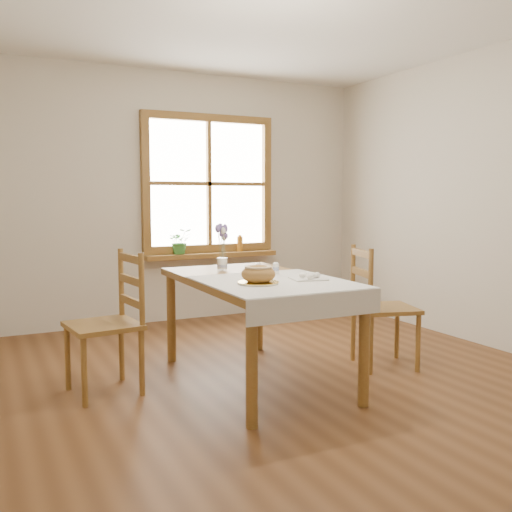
{
  "coord_description": "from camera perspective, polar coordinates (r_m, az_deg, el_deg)",
  "views": [
    {
      "loc": [
        -1.75,
        -3.27,
        1.32
      ],
      "look_at": [
        0.0,
        0.3,
        0.9
      ],
      "focal_mm": 40.0,
      "sensor_mm": 36.0,
      "label": 1
    }
  ],
  "objects": [
    {
      "name": "room_walls",
      "position": [
        3.73,
        2.08,
        11.99
      ],
      "size": [
        4.6,
        5.1,
        2.65
      ],
      "color": "beige",
      "rests_on": "ground"
    },
    {
      "name": "window_sill",
      "position": [
        6.13,
        -4.46,
        0.1
      ],
      "size": [
        1.46,
        0.2,
        0.05
      ],
      "color": "brown",
      "rests_on": "ground"
    },
    {
      "name": "ground",
      "position": [
        3.93,
        1.98,
        -13.58
      ],
      "size": [
        5.0,
        5.0,
        0.0
      ],
      "primitive_type": "plane",
      "color": "brown",
      "rests_on": "ground"
    },
    {
      "name": "flower_vase",
      "position": [
        4.39,
        -3.39,
        -0.86
      ],
      "size": [
        0.09,
        0.09,
        0.09
      ],
      "primitive_type": "cylinder",
      "rotation": [
        0.0,
        0.0,
        -0.21
      ],
      "color": "white",
      "rests_on": "dining_table"
    },
    {
      "name": "chair_left",
      "position": [
        3.95,
        -15.05,
        -6.51
      ],
      "size": [
        0.52,
        0.5,
        0.95
      ],
      "primitive_type": null,
      "rotation": [
        0.0,
        0.0,
        -1.45
      ],
      "color": "brown",
      "rests_on": "ground"
    },
    {
      "name": "egg_napkin",
      "position": [
        3.85,
        5.25,
        -2.27
      ],
      "size": [
        0.26,
        0.23,
        0.01
      ],
      "primitive_type": "cube",
      "rotation": [
        0.0,
        0.0,
        -0.2
      ],
      "color": "silver",
      "rests_on": "table_linen"
    },
    {
      "name": "salt_shaker",
      "position": [
        4.06,
        0.22,
        -1.28
      ],
      "size": [
        0.05,
        0.05,
        0.09
      ],
      "primitive_type": "cylinder",
      "rotation": [
        0.0,
        0.0,
        0.04
      ],
      "color": "white",
      "rests_on": "table_linen"
    },
    {
      "name": "window",
      "position": [
        6.16,
        -4.76,
        7.21
      ],
      "size": [
        1.46,
        0.08,
        1.46
      ],
      "color": "brown",
      "rests_on": "ground"
    },
    {
      "name": "lavender_bouquet",
      "position": [
        4.37,
        -3.41,
        1.41
      ],
      "size": [
        0.14,
        0.14,
        0.26
      ],
      "primitive_type": null,
      "color": "#655291",
      "rests_on": "flower_vase"
    },
    {
      "name": "bread_loaf",
      "position": [
        3.63,
        0.23,
        -1.66
      ],
      "size": [
        0.22,
        0.22,
        0.12
      ],
      "primitive_type": "ellipsoid",
      "color": "#AC7E3D",
      "rests_on": "bread_plate"
    },
    {
      "name": "amber_bottle",
      "position": [
        6.25,
        -1.63,
        1.31
      ],
      "size": [
        0.08,
        0.08,
        0.18
      ],
      "primitive_type": "cylinder",
      "rotation": [
        0.0,
        0.0,
        -0.23
      ],
      "color": "#B37121",
      "rests_on": "window_sill"
    },
    {
      "name": "pepper_shaker",
      "position": [
        4.11,
        2.01,
        -1.2
      ],
      "size": [
        0.06,
        0.06,
        0.08
      ],
      "primitive_type": "cylinder",
      "rotation": [
        0.0,
        0.0,
        -0.29
      ],
      "color": "white",
      "rests_on": "table_linen"
    },
    {
      "name": "bread_plate",
      "position": [
        3.64,
        0.23,
        -2.7
      ],
      "size": [
        0.32,
        0.32,
        0.01
      ],
      "primitive_type": "cylinder",
      "rotation": [
        0.0,
        0.0,
        -0.28
      ],
      "color": "white",
      "rests_on": "table_linen"
    },
    {
      "name": "eggs",
      "position": [
        3.85,
        5.25,
        -1.91
      ],
      "size": [
        0.2,
        0.19,
        0.04
      ],
      "primitive_type": null,
      "rotation": [
        0.0,
        0.0,
        -0.2
      ],
      "color": "white",
      "rests_on": "egg_napkin"
    },
    {
      "name": "potted_plant",
      "position": [
        6.0,
        -7.6,
        1.18
      ],
      "size": [
        0.26,
        0.28,
        0.21
      ],
      "primitive_type": "imported",
      "rotation": [
        0.0,
        0.0,
        -0.07
      ],
      "color": "#367B31",
      "rests_on": "window_sill"
    },
    {
      "name": "table_linen",
      "position": [
        3.74,
        2.05,
        -2.64
      ],
      "size": [
        0.91,
        0.99,
        0.01
      ],
      "primitive_type": "cube",
      "color": "silver",
      "rests_on": "dining_table"
    },
    {
      "name": "chair_right",
      "position": [
        4.53,
        12.79,
        -4.95
      ],
      "size": [
        0.56,
        0.55,
        0.94
      ],
      "primitive_type": null,
      "rotation": [
        0.0,
        0.0,
        1.29
      ],
      "color": "brown",
      "rests_on": "ground"
    },
    {
      "name": "dining_table",
      "position": [
        4.03,
        -0.0,
        -3.33
      ],
      "size": [
        0.9,
        1.6,
        0.75
      ],
      "color": "brown",
      "rests_on": "ground"
    }
  ]
}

